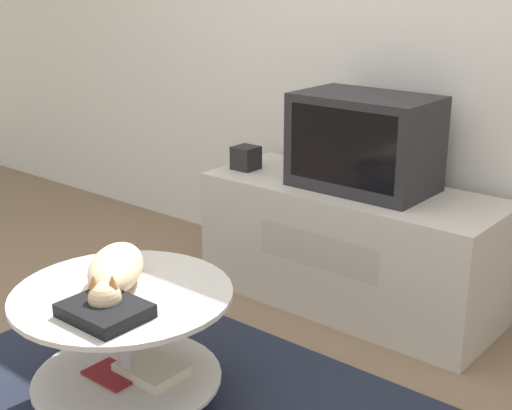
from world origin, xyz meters
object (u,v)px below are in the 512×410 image
at_px(cat, 115,271).
at_px(tv, 364,142).
at_px(speaker, 246,158).
at_px(dvd_box, 105,311).

bearing_deg(cat, tv, 130.72).
distance_m(speaker, cat, 1.23).
height_order(speaker, dvd_box, speaker).
relative_size(tv, cat, 1.30).
xyz_separation_m(tv, dvd_box, (-0.06, -1.41, -0.29)).
bearing_deg(dvd_box, speaker, 112.63).
xyz_separation_m(speaker, dvd_box, (0.55, -1.32, -0.14)).
height_order(tv, dvd_box, tv).
relative_size(speaker, cat, 0.24).
relative_size(tv, dvd_box, 2.38).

